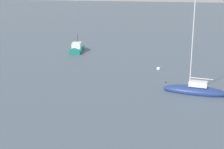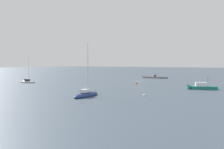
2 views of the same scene
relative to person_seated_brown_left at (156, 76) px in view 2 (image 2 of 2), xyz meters
The scene contains 10 objects.
ground_plane 16.11m from the person_seated_brown_left, 88.54° to the left, with size 500.00×500.00×0.00m, color #475666.
seawall_pier 0.72m from the person_seated_brown_left, ahead, with size 9.68×1.86×0.66m.
person_seated_brown_left is the anchor object (origin of this frame).
person_seated_blue_right 0.56m from the person_seated_brown_left, ahead, with size 0.48×0.66×0.73m.
umbrella_open_green 0.91m from the person_seated_brown_left, ahead, with size 1.43×1.43×1.30m.
sailboat_navy_mid 52.62m from the person_seated_brown_left, 96.47° to the left, with size 2.01×6.60×9.80m.
sailboat_grey_far 47.15m from the person_seated_brown_left, 56.36° to the left, with size 5.51×2.50×7.78m.
motorboat_teal_near 36.77m from the person_seated_brown_left, 124.98° to the left, with size 6.62×4.08×3.56m.
mooring_buoy_near 48.50m from the person_seated_brown_left, 107.30° to the left, with size 0.52×0.52×0.52m.
mooring_buoy_mid 26.40m from the person_seated_brown_left, 98.12° to the left, with size 0.67×0.67×0.67m.
Camera 2 is at (-30.34, 67.44, 5.93)m, focal length 35.72 mm.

